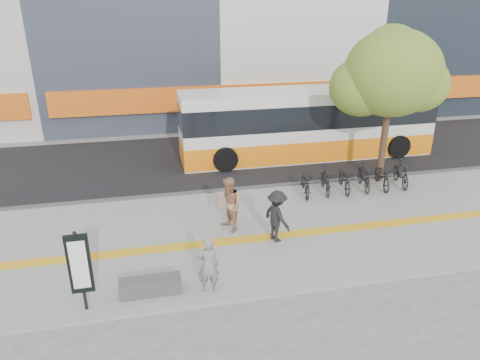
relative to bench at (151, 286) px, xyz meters
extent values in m
plane|color=#5E5E5A|center=(2.60, 1.20, -0.30)|extent=(120.00, 120.00, 0.00)
cube|color=slate|center=(2.60, 2.70, -0.27)|extent=(40.00, 7.00, 0.08)
cube|color=gold|center=(2.60, 2.20, -0.22)|extent=(40.00, 0.45, 0.01)
cube|color=black|center=(2.60, 10.20, -0.28)|extent=(40.00, 8.00, 0.06)
cube|color=#3B3B3D|center=(2.60, 6.20, -0.23)|extent=(40.00, 0.25, 0.14)
cube|color=#DB5D14|center=(4.60, 15.25, 1.70)|extent=(19.00, 0.50, 1.40)
cube|color=#3B3B3D|center=(0.00, 0.00, 0.00)|extent=(1.60, 0.45, 0.45)
cylinder|color=black|center=(-1.60, -0.30, 0.88)|extent=(0.08, 0.08, 2.20)
cube|color=black|center=(-1.60, -0.30, 1.09)|extent=(0.55, 0.08, 1.60)
cube|color=white|center=(-1.60, -0.35, 1.09)|extent=(0.40, 0.02, 1.30)
cylinder|color=#3B281B|center=(9.80, 5.90, 1.38)|extent=(0.28, 0.28, 3.20)
ellipsoid|color=#4F7527|center=(9.80, 5.90, 4.29)|extent=(3.80, 3.80, 3.42)
ellipsoid|color=#4F7527|center=(8.80, 6.40, 3.69)|extent=(2.60, 2.60, 2.34)
ellipsoid|color=#4F7527|center=(10.70, 5.50, 3.90)|extent=(2.40, 2.40, 2.16)
ellipsoid|color=#4F7527|center=(10.10, 6.70, 5.10)|extent=(2.20, 2.20, 1.98)
cube|color=silver|center=(7.86, 9.70, 1.39)|extent=(12.26, 2.55, 3.27)
cube|color=orange|center=(7.86, 9.70, 0.32)|extent=(12.28, 2.58, 1.02)
cube|color=black|center=(7.86, 9.70, 1.95)|extent=(12.28, 2.58, 1.12)
cylinder|color=black|center=(3.57, 8.42, 0.32)|extent=(1.12, 0.36, 1.12)
cylinder|color=black|center=(3.57, 10.98, 0.32)|extent=(1.12, 0.36, 1.12)
cylinder|color=black|center=(12.15, 8.42, 0.32)|extent=(1.12, 0.36, 1.12)
cylinder|color=black|center=(12.15, 10.98, 0.32)|extent=(1.12, 0.36, 1.12)
imported|color=black|center=(6.21, 5.20, 0.26)|extent=(1.01, 1.92, 0.96)
imported|color=black|center=(7.04, 5.20, 0.31)|extent=(0.87, 1.84, 1.07)
imported|color=black|center=(7.87, 5.20, 0.26)|extent=(1.01, 1.92, 0.96)
imported|color=black|center=(8.70, 5.20, 0.31)|extent=(0.87, 1.84, 1.07)
imported|color=black|center=(9.54, 5.20, 0.26)|extent=(1.01, 1.92, 0.96)
imported|color=black|center=(10.37, 5.20, 0.31)|extent=(0.87, 1.84, 1.07)
imported|color=black|center=(1.52, -0.19, 0.56)|extent=(0.60, 0.42, 1.58)
imported|color=#A87455|center=(2.69, 2.93, 0.71)|extent=(0.99, 1.10, 1.86)
imported|color=black|center=(4.03, 1.97, 0.63)|extent=(1.01, 1.26, 1.71)
camera|label=1|loc=(0.26, -9.85, 6.97)|focal=32.83mm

